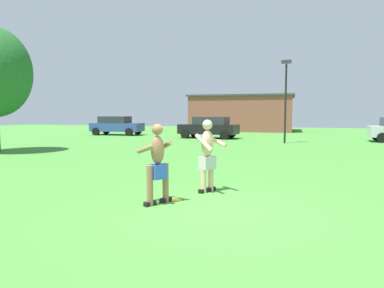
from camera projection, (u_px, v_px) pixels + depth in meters
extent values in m
plane|color=#428433|center=(219.00, 212.00, 6.52)|extent=(80.00, 80.00, 0.00)
cube|color=black|center=(211.00, 189.00, 8.30)|extent=(0.22, 0.28, 0.09)
cylinder|color=#E0AD89|center=(211.00, 173.00, 8.27)|extent=(0.13, 0.13, 0.85)
cube|color=black|center=(204.00, 191.00, 8.12)|extent=(0.22, 0.28, 0.09)
cylinder|color=#E0AD89|center=(204.00, 175.00, 8.08)|extent=(0.13, 0.13, 0.85)
cube|color=#B7B7BC|center=(207.00, 163.00, 8.15)|extent=(0.39, 0.44, 0.31)
ellipsoid|color=#E0AD89|center=(207.00, 143.00, 8.11)|extent=(0.36, 0.42, 0.62)
cylinder|color=#E0AD89|center=(217.00, 142.00, 8.20)|extent=(0.54, 0.40, 0.24)
cylinder|color=#E0AD89|center=(204.00, 143.00, 7.87)|extent=(0.51, 0.36, 0.39)
sphere|color=#E0AD89|center=(207.00, 125.00, 8.07)|extent=(0.24, 0.24, 0.24)
cone|color=#194CA5|center=(207.00, 122.00, 8.06)|extent=(0.34, 0.34, 0.13)
cube|color=black|center=(150.00, 204.00, 6.97)|extent=(0.22, 0.28, 0.09)
cylinder|color=#936647|center=(150.00, 186.00, 6.94)|extent=(0.13, 0.13, 0.82)
cube|color=black|center=(166.00, 200.00, 7.27)|extent=(0.22, 0.28, 0.09)
cylinder|color=#936647|center=(166.00, 183.00, 7.24)|extent=(0.13, 0.13, 0.82)
cube|color=blue|center=(158.00, 171.00, 7.07)|extent=(0.37, 0.40, 0.30)
ellipsoid|color=#936647|center=(158.00, 150.00, 7.03)|extent=(0.34, 0.38, 0.60)
cylinder|color=#936647|center=(146.00, 149.00, 6.94)|extent=(0.53, 0.38, 0.24)
cylinder|color=#936647|center=(162.00, 147.00, 7.25)|extent=(0.54, 0.33, 0.31)
sphere|color=#936647|center=(157.00, 129.00, 6.99)|extent=(0.23, 0.23, 0.23)
cylinder|color=yellow|center=(174.00, 200.00, 7.43)|extent=(0.26, 0.26, 0.03)
cylinder|color=black|center=(377.00, 136.00, 23.29)|extent=(0.65, 0.24, 0.64)
cylinder|color=black|center=(382.00, 138.00, 21.58)|extent=(0.65, 0.24, 0.64)
cube|color=black|center=(208.00, 129.00, 25.62)|extent=(4.47, 2.26, 0.70)
cube|color=#282D33|center=(211.00, 121.00, 25.49)|extent=(2.57, 1.84, 0.56)
cylinder|color=black|center=(185.00, 134.00, 25.39)|extent=(0.66, 0.29, 0.64)
cylinder|color=black|center=(194.00, 133.00, 27.05)|extent=(0.66, 0.29, 0.64)
cylinder|color=black|center=(224.00, 135.00, 24.25)|extent=(0.66, 0.29, 0.64)
cylinder|color=black|center=(231.00, 134.00, 25.91)|extent=(0.66, 0.29, 0.64)
cube|color=#2D478C|center=(117.00, 127.00, 29.33)|extent=(4.36, 1.95, 0.70)
cube|color=#282D33|center=(115.00, 120.00, 29.32)|extent=(2.46, 1.67, 0.56)
cylinder|color=black|center=(138.00, 131.00, 29.86)|extent=(0.65, 0.24, 0.64)
cylinder|color=black|center=(129.00, 132.00, 28.12)|extent=(0.65, 0.24, 0.64)
cylinder|color=black|center=(106.00, 130.00, 30.59)|extent=(0.65, 0.24, 0.64)
cylinder|color=black|center=(96.00, 132.00, 28.85)|extent=(0.65, 0.24, 0.64)
cylinder|color=black|center=(285.00, 104.00, 21.12)|extent=(0.12, 0.12, 4.81)
cube|color=#333338|center=(286.00, 62.00, 20.89)|extent=(0.60, 0.24, 0.20)
cube|color=brown|center=(243.00, 114.00, 36.76)|extent=(10.15, 6.82, 3.53)
cube|color=#3F3F44|center=(243.00, 96.00, 36.60)|extent=(10.56, 7.10, 0.16)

